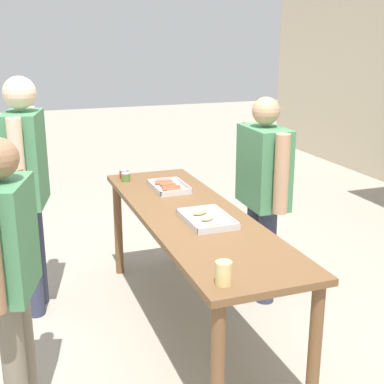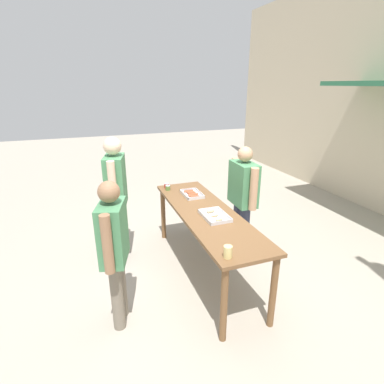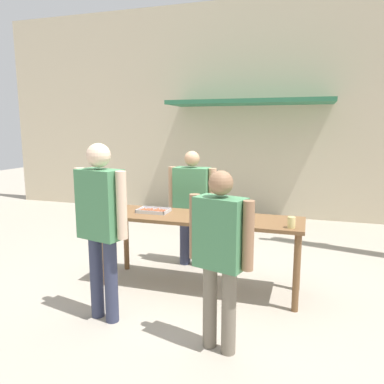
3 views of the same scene
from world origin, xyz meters
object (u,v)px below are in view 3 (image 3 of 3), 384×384
(person_server_behind_table, at_px, (192,199))
(food_tray_sausages, at_px, (154,211))
(condiment_jar_ketchup, at_px, (118,212))
(person_customer_with_cup, at_px, (220,247))
(condiment_jar_mustard, at_px, (111,211))
(food_tray_buns, at_px, (216,215))
(person_customer_holding_hotdog, at_px, (101,217))
(beer_cup, at_px, (291,222))

(person_server_behind_table, bearing_deg, food_tray_sausages, -111.36)
(condiment_jar_ketchup, bearing_deg, person_customer_with_cup, -33.07)
(condiment_jar_mustard, relative_size, condiment_jar_ketchup, 1.00)
(condiment_jar_mustard, distance_m, person_customer_with_cup, 1.83)
(food_tray_sausages, height_order, food_tray_buns, food_tray_buns)
(condiment_jar_mustard, bearing_deg, person_customer_holding_hotdog, -66.56)
(condiment_jar_mustard, height_order, person_server_behind_table, person_server_behind_table)
(food_tray_sausages, xyz_separation_m, person_server_behind_table, (0.29, 0.66, 0.04))
(person_customer_holding_hotdog, bearing_deg, person_server_behind_table, -89.09)
(food_tray_buns, distance_m, condiment_jar_mustard, 1.26)
(person_customer_holding_hotdog, distance_m, person_customer_with_cup, 1.24)
(condiment_jar_ketchup, height_order, person_customer_with_cup, person_customer_with_cup)
(person_customer_with_cup, bearing_deg, beer_cup, -102.31)
(beer_cup, height_order, person_server_behind_table, person_server_behind_table)
(food_tray_buns, bearing_deg, condiment_jar_ketchup, -166.86)
(person_server_behind_table, xyz_separation_m, person_customer_holding_hotdog, (-0.39, -1.70, 0.12))
(food_tray_buns, xyz_separation_m, condiment_jar_ketchup, (-1.13, -0.26, 0.02))
(food_tray_buns, xyz_separation_m, beer_cup, (0.86, -0.25, 0.04))
(person_server_behind_table, bearing_deg, person_customer_with_cup, -64.12)
(condiment_jar_mustard, bearing_deg, food_tray_sausages, 29.94)
(condiment_jar_mustard, xyz_separation_m, person_customer_holding_hotdog, (0.34, -0.79, 0.13))
(person_server_behind_table, distance_m, person_customer_with_cup, 2.06)
(food_tray_sausages, distance_m, beer_cup, 1.67)
(person_customer_holding_hotdog, bearing_deg, person_customer_with_cup, -174.38)
(food_tray_buns, distance_m, beer_cup, 0.90)
(food_tray_sausages, bearing_deg, person_customer_holding_hotdog, -95.62)
(food_tray_sausages, relative_size, food_tray_buns, 0.91)
(condiment_jar_mustard, xyz_separation_m, beer_cup, (2.09, 0.00, 0.02))
(condiment_jar_mustard, relative_size, beer_cup, 0.63)
(condiment_jar_mustard, bearing_deg, person_customer_with_cup, -31.57)
(food_tray_buns, height_order, person_customer_holding_hotdog, person_customer_holding_hotdog)
(food_tray_sausages, distance_m, person_customer_holding_hotdog, 1.06)
(condiment_jar_ketchup, bearing_deg, condiment_jar_mustard, 174.86)
(beer_cup, relative_size, person_customer_holding_hotdog, 0.07)
(condiment_jar_ketchup, relative_size, person_customer_holding_hotdog, 0.04)
(food_tray_sausages, relative_size, person_customer_with_cup, 0.24)
(person_server_behind_table, bearing_deg, condiment_jar_ketchup, -122.12)
(person_server_behind_table, bearing_deg, food_tray_buns, -51.01)
(condiment_jar_ketchup, height_order, beer_cup, beer_cup)
(food_tray_sausages, xyz_separation_m, beer_cup, (1.65, -0.25, 0.04))
(food_tray_sausages, bearing_deg, person_customer_with_cup, -47.36)
(food_tray_buns, distance_m, condiment_jar_ketchup, 1.16)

